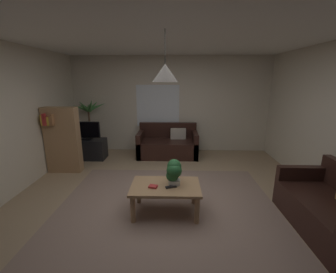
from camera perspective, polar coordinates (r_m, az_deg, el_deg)
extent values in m
cube|color=#9E8466|center=(3.70, -0.14, -17.31)|extent=(5.25, 5.62, 0.02)
cube|color=gray|center=(3.53, -0.25, -18.84)|extent=(3.41, 3.09, 0.01)
cube|color=beige|center=(6.02, 0.70, 8.22)|extent=(5.37, 0.06, 2.55)
cube|color=white|center=(3.20, -0.17, 25.65)|extent=(5.25, 5.62, 0.02)
cube|color=white|center=(6.01, -2.66, 7.93)|extent=(1.15, 0.01, 1.11)
cube|color=black|center=(5.72, -0.10, -3.04)|extent=(1.53, 0.80, 0.42)
cube|color=black|center=(5.94, -0.01, 1.73)|extent=(1.53, 0.12, 0.40)
cube|color=black|center=(5.75, -7.12, -1.91)|extent=(0.12, 0.80, 0.64)
cube|color=black|center=(5.71, 6.96, -2.03)|extent=(0.12, 0.80, 0.64)
cube|color=#B7AD9E|center=(5.78, 2.64, 0.73)|extent=(0.41, 0.14, 0.28)
cube|color=black|center=(3.70, 36.26, -16.48)|extent=(0.80, 1.45, 0.42)
cube|color=black|center=(4.14, 31.35, -10.78)|extent=(0.80, 0.12, 0.64)
cube|color=#A87F56|center=(3.31, -0.66, -12.85)|extent=(1.01, 0.63, 0.04)
cylinder|color=#A87F56|center=(3.25, -9.11, -18.13)|extent=(0.07, 0.07, 0.40)
cylinder|color=#A87F56|center=(3.21, 7.54, -18.44)|extent=(0.07, 0.07, 0.40)
cylinder|color=#A87F56|center=(3.67, -7.64, -13.89)|extent=(0.07, 0.07, 0.40)
cylinder|color=#A87F56|center=(3.64, 6.73, -14.11)|extent=(0.07, 0.07, 0.40)
cube|color=#B22D2D|center=(3.24, -3.89, -12.82)|extent=(0.14, 0.12, 0.03)
cube|color=black|center=(3.23, 0.77, -12.92)|extent=(0.17, 0.10, 0.02)
cylinder|color=beige|center=(3.31, 1.60, -11.66)|extent=(0.18, 0.18, 0.08)
sphere|color=#235B2D|center=(3.26, 1.11, -10.10)|extent=(0.18, 0.18, 0.18)
sphere|color=#235B2D|center=(3.22, 1.62, -8.81)|extent=(0.22, 0.22, 0.22)
sphere|color=#235B2D|center=(3.23, 1.62, -7.73)|extent=(0.21, 0.21, 0.21)
cube|color=black|center=(5.89, -20.15, -3.05)|extent=(0.90, 0.44, 0.50)
cube|color=black|center=(5.75, -20.66, 1.66)|extent=(0.71, 0.05, 0.40)
cube|color=black|center=(5.72, -20.75, 1.60)|extent=(0.67, 0.00, 0.36)
cube|color=black|center=(5.80, -20.45, -0.56)|extent=(0.24, 0.16, 0.04)
cylinder|color=#B77051|center=(6.37, -19.15, -2.60)|extent=(0.32, 0.32, 0.30)
cylinder|color=brown|center=(6.23, -19.60, 2.53)|extent=(0.05, 0.05, 0.87)
cone|color=#3D7F3D|center=(6.10, -17.99, 7.36)|extent=(0.48, 0.19, 0.27)
cone|color=#3D7F3D|center=(6.24, -18.77, 7.57)|extent=(0.26, 0.36, 0.33)
cone|color=#3D7F3D|center=(6.32, -19.91, 7.28)|extent=(0.18, 0.37, 0.26)
cone|color=#3D7F3D|center=(6.26, -21.14, 7.12)|extent=(0.38, 0.24, 0.26)
cone|color=#3D7F3D|center=(6.14, -21.69, 6.92)|extent=(0.39, 0.27, 0.26)
cone|color=#3D7F3D|center=(5.98, -21.08, 7.44)|extent=(0.17, 0.45, 0.37)
cone|color=#3D7F3D|center=(5.92, -19.41, 7.62)|extent=(0.34, 0.46, 0.42)
cube|color=#A87F56|center=(5.15, -25.64, -0.86)|extent=(0.70, 0.22, 1.40)
cube|color=gold|center=(5.10, -29.65, 3.78)|extent=(0.03, 0.16, 0.21)
cube|color=#B22D2D|center=(5.07, -29.27, 3.93)|extent=(0.04, 0.16, 0.24)
cube|color=#B22D2D|center=(5.05, -28.80, 3.61)|extent=(0.04, 0.16, 0.18)
cube|color=gold|center=(5.03, -28.34, 3.60)|extent=(0.04, 0.16, 0.17)
cube|color=#99663F|center=(5.01, -27.92, 3.70)|extent=(0.03, 0.16, 0.19)
cube|color=#99663F|center=(4.99, -27.58, 3.93)|extent=(0.03, 0.16, 0.23)
cylinder|color=black|center=(2.96, -0.77, 22.32)|extent=(0.01, 0.01, 0.41)
cone|color=#4C4742|center=(2.93, -0.75, 16.16)|extent=(0.34, 0.34, 0.23)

